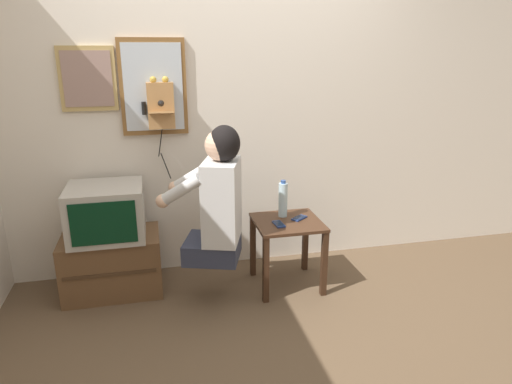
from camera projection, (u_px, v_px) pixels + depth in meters
name	position (u px, v px, depth m)	size (l,w,h in m)	color
ground_plane	(269.00, 342.00, 2.75)	(14.00, 14.00, 0.00)	brown
wall_back	(232.00, 106.00, 3.44)	(6.80, 0.05, 2.55)	beige
side_table	(287.00, 235.00, 3.31)	(0.47, 0.46, 0.51)	#422819
person	(218.00, 198.00, 2.99)	(0.58, 0.49, 0.92)	#2D3347
tv_stand	(113.00, 263.00, 3.28)	(0.68, 0.44, 0.43)	brown
television	(106.00, 212.00, 3.14)	(0.50, 0.46, 0.37)	#ADA89E
wall_phone_antique	(161.00, 105.00, 3.24)	(0.23, 0.18, 0.74)	#AD7A47
framed_picture	(88.00, 79.00, 3.12)	(0.38, 0.03, 0.44)	tan
wall_mirror	(153.00, 87.00, 3.23)	(0.46, 0.03, 0.67)	brown
cell_phone_held	(279.00, 224.00, 3.20)	(0.07, 0.13, 0.01)	navy
cell_phone_spare	(299.00, 218.00, 3.31)	(0.14, 0.12, 0.01)	navy
water_bottle	(283.00, 199.00, 3.33)	(0.07, 0.07, 0.27)	silver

